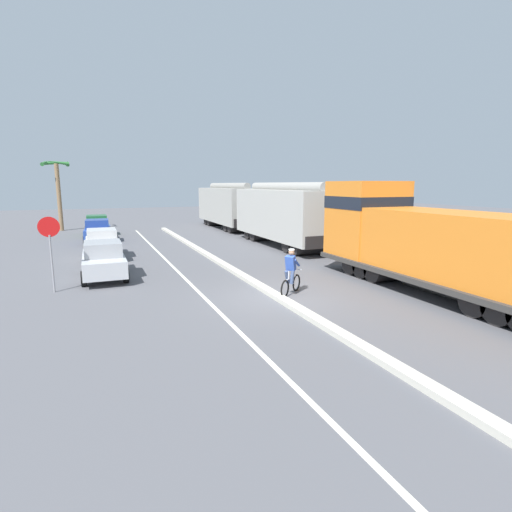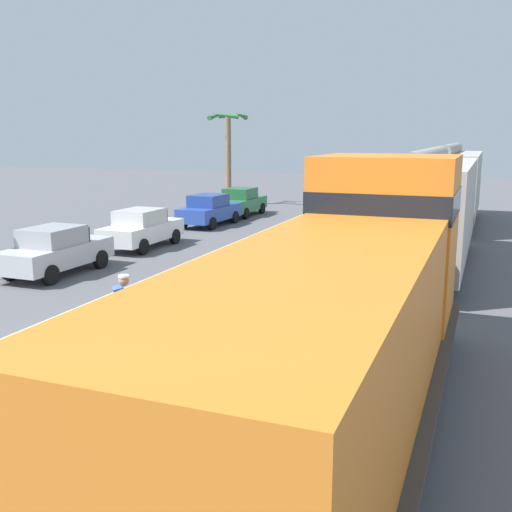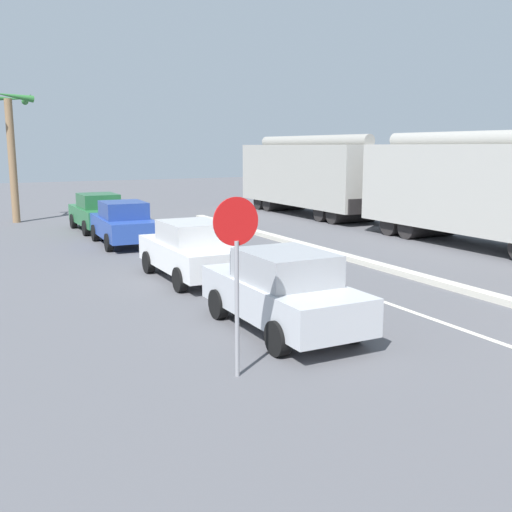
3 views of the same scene
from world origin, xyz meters
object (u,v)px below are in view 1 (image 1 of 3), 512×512
hopper_car_middle (228,206)px  parked_car_white (102,243)px  locomotive (424,244)px  cyclist (291,273)px  parked_car_blue (98,231)px  palm_tree_near (58,181)px  stop_sign (50,240)px  hopper_car_lead (284,215)px  parked_car_green (97,225)px  parked_car_silver (104,260)px

hopper_car_middle → parked_car_white: (-11.35, -11.79, -1.26)m
locomotive → hopper_car_middle: 23.76m
locomotive → cyclist: (-5.11, 1.24, -0.98)m
parked_car_white → hopper_car_middle: bearing=46.1°
parked_car_blue → palm_tree_near: bearing=107.7°
stop_sign → palm_tree_near: size_ratio=0.46×
hopper_car_lead → parked_car_green: (-11.44, 10.68, -1.26)m
locomotive → palm_tree_near: bearing=117.4°
palm_tree_near → stop_sign: bearing=-87.4°
parked_car_silver → stop_sign: bearing=-136.1°
locomotive → parked_car_white: locomotive is taller
hopper_car_middle → parked_car_white: 16.41m
hopper_car_lead → parked_car_white: size_ratio=2.52×
hopper_car_lead → hopper_car_middle: (0.00, 11.60, 0.00)m
palm_tree_near → cyclist: bearing=-70.7°
locomotive → cyclist: bearing=166.3°
parked_car_white → parked_car_blue: 6.68m
hopper_car_middle → parked_car_blue: hopper_car_middle is taller
hopper_car_lead → parked_car_silver: size_ratio=2.52×
parked_car_silver → parked_car_white: 5.22m
locomotive → parked_car_white: (-11.35, 11.97, -0.98)m
parked_car_blue → parked_car_green: bearing=89.8°
parked_car_white → parked_car_blue: same height
locomotive → parked_car_green: (-11.44, 22.84, -0.98)m
hopper_car_lead → parked_car_blue: (-11.46, 6.50, -1.26)m
locomotive → hopper_car_lead: bearing=90.0°
palm_tree_near → locomotive: bearing=-62.6°
locomotive → cyclist: locomotive is taller
hopper_car_lead → parked_car_blue: hopper_car_lead is taller
parked_car_silver → locomotive: bearing=-30.6°
parked_car_white → stop_sign: stop_sign is taller
parked_car_green → cyclist: size_ratio=2.46×
parked_car_green → stop_sign: stop_sign is taller
parked_car_green → stop_sign: bearing=-95.9°
cyclist → palm_tree_near: (-9.20, 26.34, 3.56)m
parked_car_white → cyclist: 12.41m
locomotive → stop_sign: size_ratio=4.03×
locomotive → cyclist: size_ratio=6.77×
hopper_car_lead → parked_car_green: size_ratio=2.52×
hopper_car_middle → cyclist: (-5.11, -22.52, -1.26)m
locomotive → stop_sign: (-13.30, 4.97, 0.23)m
locomotive → hopper_car_middle: size_ratio=1.10×
parked_car_silver → palm_tree_near: palm_tree_near is taller
parked_car_silver → parked_car_blue: size_ratio=0.99×
stop_sign → palm_tree_near: bearing=92.6°
hopper_car_middle → cyclist: 23.12m
hopper_car_middle → parked_car_blue: (-11.46, -5.10, -1.26)m
parked_car_blue → parked_car_green: size_ratio=1.01×
parked_car_blue → palm_tree_near: 10.03m
parked_car_green → stop_sign: (-1.86, -17.87, 1.21)m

